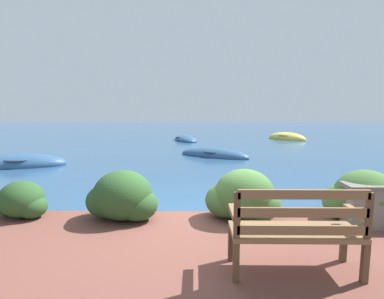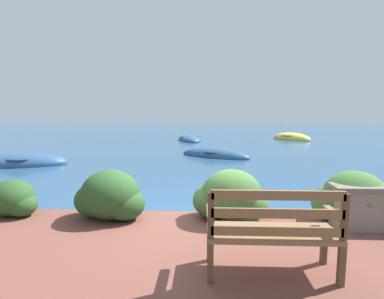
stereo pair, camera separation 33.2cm
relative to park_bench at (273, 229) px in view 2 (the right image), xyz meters
The scene contains 10 objects.
ground_plane 2.25m from the park_bench, 118.26° to the left, with size 80.00×80.00×0.00m.
park_bench is the anchor object (origin of this frame).
hedge_clump_far_left 4.06m from the park_bench, 157.08° to the left, with size 0.85×0.61×0.58m.
hedge_clump_left 2.62m from the park_bench, 144.73° to the left, with size 1.12×0.81×0.76m.
hedge_clump_centre 1.59m from the park_bench, 100.45° to the left, with size 1.14×0.82×0.78m.
hedge_clump_right 2.16m from the park_bench, 44.97° to the left, with size 1.14×0.82×0.78m.
rowboat_nearest 9.82m from the park_bench, 134.83° to the left, with size 3.06×1.78×0.74m.
rowboat_mid 9.16m from the park_bench, 91.70° to the left, with size 3.07×2.30×0.61m.
rowboat_far 15.66m from the park_bench, 96.02° to the left, with size 1.99×3.18×0.61m.
rowboat_outer 17.04m from the park_bench, 73.51° to the left, with size 2.57×2.79×0.80m.
Camera 2 is at (0.33, -4.76, 1.89)m, focal length 28.00 mm.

